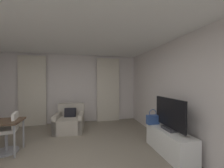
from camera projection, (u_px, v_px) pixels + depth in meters
wall_window at (73, 89)px, 5.34m from camera, size 5.12×0.06×2.60m
wall_right at (188, 95)px, 2.95m from camera, size 0.06×6.12×2.60m
ceiling at (63, 21)px, 2.35m from camera, size 5.12×6.12×0.06m
curtain_left_panel at (32, 91)px, 4.90m from camera, size 0.90×0.06×2.50m
curtain_right_panel at (108, 90)px, 5.52m from camera, size 0.90×0.06×2.50m
armchair at (70, 122)px, 4.43m from camera, size 0.94×0.94×0.84m
desk_chair at (8, 135)px, 3.10m from camera, size 0.48×0.48×0.88m
tv_console at (169, 142)px, 3.03m from camera, size 0.45×1.24×0.53m
tv_flatscreen at (170, 115)px, 3.01m from camera, size 0.20×0.98×0.70m
handbag_primary at (153, 119)px, 3.43m from camera, size 0.30×0.14×0.37m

